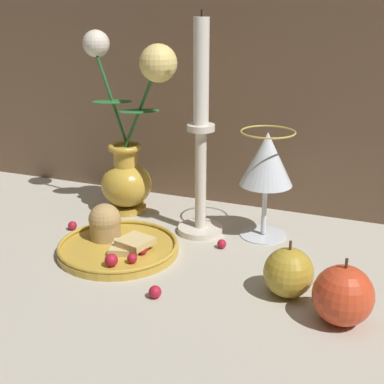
# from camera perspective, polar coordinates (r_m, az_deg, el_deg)

# --- Properties ---
(ground_plane) EXTENTS (2.40, 2.40, 0.00)m
(ground_plane) POSITION_cam_1_polar(r_m,az_deg,el_deg) (0.83, -1.85, -6.48)
(ground_plane) COLOR #B7B2A3
(ground_plane) RESTS_ON ground
(vase) EXTENTS (0.17, 0.09, 0.32)m
(vase) POSITION_cam_1_polar(r_m,az_deg,el_deg) (0.95, -6.64, 4.82)
(vase) COLOR gold
(vase) RESTS_ON ground_plane
(plate_with_pastries) EXTENTS (0.19, 0.19, 0.07)m
(plate_with_pastries) POSITION_cam_1_polar(r_m,az_deg,el_deg) (0.83, -8.16, -5.20)
(plate_with_pastries) COLOR gold
(plate_with_pastries) RESTS_ON ground_plane
(wine_glass) EXTENTS (0.09, 0.09, 0.18)m
(wine_glass) POSITION_cam_1_polar(r_m,az_deg,el_deg) (0.85, 7.96, 3.12)
(wine_glass) COLOR silver
(wine_glass) RESTS_ON ground_plane
(candlestick) EXTENTS (0.07, 0.07, 0.35)m
(candlestick) POSITION_cam_1_polar(r_m,az_deg,el_deg) (0.85, 0.94, 4.90)
(candlestick) COLOR silver
(candlestick) RESTS_ON ground_plane
(apple_beside_vase) EXTENTS (0.07, 0.07, 0.08)m
(apple_beside_vase) POSITION_cam_1_polar(r_m,az_deg,el_deg) (0.71, 10.26, -8.43)
(apple_beside_vase) COLOR #B2932D
(apple_beside_vase) RESTS_ON ground_plane
(apple_near_glass) EXTENTS (0.07, 0.07, 0.09)m
(apple_near_glass) POSITION_cam_1_polar(r_m,az_deg,el_deg) (0.67, 15.81, -10.56)
(apple_near_glass) COLOR #D14223
(apple_near_glass) RESTS_ON ground_plane
(berry_near_plate) EXTENTS (0.02, 0.02, 0.02)m
(berry_near_plate) POSITION_cam_1_polar(r_m,az_deg,el_deg) (0.92, -12.63, -3.52)
(berry_near_plate) COLOR #AD192D
(berry_near_plate) RESTS_ON ground_plane
(berry_front_center) EXTENTS (0.01, 0.01, 0.01)m
(berry_front_center) POSITION_cam_1_polar(r_m,az_deg,el_deg) (0.84, 3.19, -5.55)
(berry_front_center) COLOR #AD192D
(berry_front_center) RESTS_ON ground_plane
(berry_by_glass_stem) EXTENTS (0.02, 0.02, 0.02)m
(berry_by_glass_stem) POSITION_cam_1_polar(r_m,az_deg,el_deg) (0.71, -3.96, -10.59)
(berry_by_glass_stem) COLOR #AD192D
(berry_by_glass_stem) RESTS_ON ground_plane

